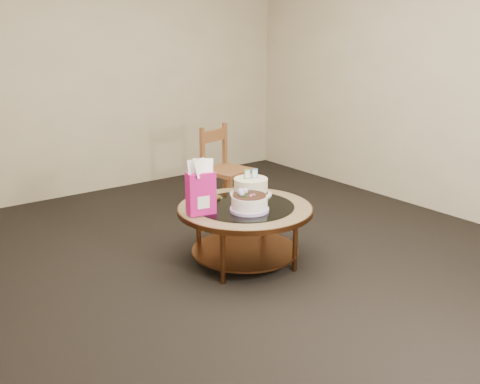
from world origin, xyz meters
TOP-DOWN VIEW (x-y plane):
  - ground at (0.00, 0.00)m, footprint 5.00×5.00m
  - room_walls at (0.00, 0.00)m, footprint 4.52×5.02m
  - coffee_table at (0.00, -0.00)m, footprint 1.02×1.02m
  - decorated_cake at (-0.05, -0.11)m, footprint 0.29×0.29m
  - cream_cake at (0.20, 0.19)m, footprint 0.33×0.33m
  - gift_bag at (-0.36, 0.05)m, footprint 0.22×0.17m
  - pillar_candle at (-0.09, 0.28)m, footprint 0.12×0.12m
  - dining_chair at (0.57, 1.08)m, footprint 0.48×0.48m

SIDE VIEW (x-z plane):
  - ground at x=0.00m, z-range 0.00..0.00m
  - coffee_table at x=0.00m, z-range 0.15..0.61m
  - dining_chair at x=0.57m, z-range 0.01..0.85m
  - pillar_candle at x=-0.09m, z-range 0.44..0.53m
  - decorated_cake at x=-0.05m, z-range 0.43..0.60m
  - cream_cake at x=0.20m, z-range 0.42..0.63m
  - gift_bag at x=-0.36m, z-range 0.46..0.85m
  - room_walls at x=0.00m, z-range 0.24..2.85m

